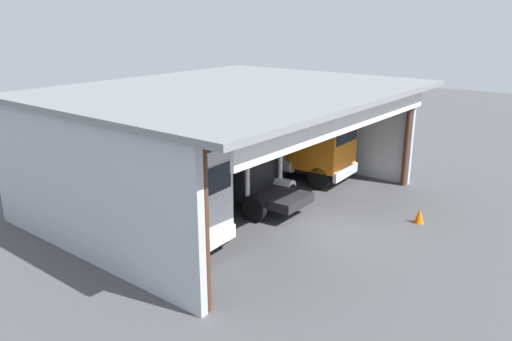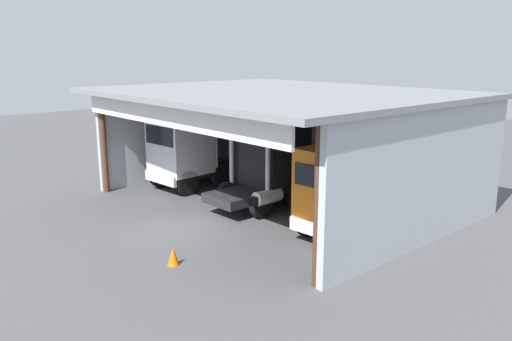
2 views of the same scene
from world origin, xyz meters
The scene contains 8 objects.
ground_plane centered at (0.00, 0.00, 0.00)m, with size 80.00×80.00×0.00m, color #4C4C4F.
workshop_shed centered at (0.00, 5.85, 3.38)m, with size 13.99×11.46×4.76m.
truck_white_left_bay centered at (-4.57, 3.19, 1.87)m, with size 2.69×4.43×3.72m.
truck_black_center_left_bay centered at (0.02, 4.25, 1.84)m, with size 2.62×4.26×3.51m.
truck_orange_right_bay centered at (4.55, 3.68, 1.69)m, with size 2.72×4.87×3.37m.
oil_drum centered at (2.17, 9.18, 0.46)m, with size 0.58×0.58×0.92m, color #B21E19.
tool_cart centered at (-2.43, 8.47, 0.50)m, with size 0.90×0.60×1.00m, color black.
traffic_cone centered at (2.64, -2.04, 0.28)m, with size 0.36×0.36×0.56m, color orange.
Camera 2 is at (15.13, -9.67, 6.30)m, focal length 35.92 mm.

